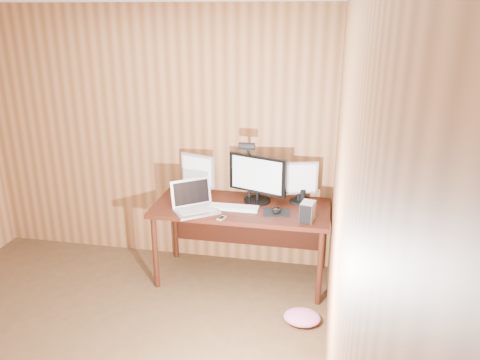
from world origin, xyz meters
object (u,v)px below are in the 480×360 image
(desk, at_px, (242,215))
(monitor_left, at_px, (198,174))
(monitor_right, at_px, (299,181))
(phone, at_px, (222,218))
(speaker, at_px, (303,196))
(mouse, at_px, (277,210))
(hard_drive, at_px, (308,212))
(desk_lamp, at_px, (248,162))
(keyboard, at_px, (233,207))
(monitor_center, at_px, (257,178))
(laptop, at_px, (194,203))

(desk, distance_m, monitor_left, 0.58)
(monitor_right, bearing_deg, phone, -157.15)
(speaker, bearing_deg, mouse, -126.48)
(hard_drive, bearing_deg, speaker, 111.79)
(desk, bearing_deg, phone, -106.83)
(desk, distance_m, desk_lamp, 0.51)
(desk, xyz_separation_m, speaker, (0.54, 0.12, 0.19))
(monitor_left, xyz_separation_m, phone, (0.34, -0.51, -0.21))
(monitor_right, bearing_deg, desk_lamp, 172.71)
(desk_lamp, bearing_deg, keyboard, -125.77)
(keyboard, xyz_separation_m, mouse, (0.40, -0.02, 0.01))
(monitor_right, height_order, desk_lamp, desk_lamp)
(desk, bearing_deg, monitor_right, 13.12)
(desk, bearing_deg, monitor_left, 163.72)
(monitor_right, height_order, speaker, monitor_right)
(mouse, xyz_separation_m, phone, (-0.45, -0.21, -0.02))
(monitor_right, height_order, keyboard, monitor_right)
(monitor_center, relative_size, monitor_left, 1.38)
(hard_drive, bearing_deg, desk_lamp, 162.57)
(monitor_right, xyz_separation_m, mouse, (-0.17, -0.28, -0.18))
(laptop, relative_size, phone, 4.35)
(monitor_left, bearing_deg, monitor_right, 17.10)
(desk, relative_size, monitor_left, 4.00)
(monitor_right, relative_size, keyboard, 0.85)
(desk, distance_m, mouse, 0.40)
(keyboard, height_order, hard_drive, hard_drive)
(monitor_center, distance_m, hard_drive, 0.61)
(mouse, height_order, phone, mouse)
(monitor_center, bearing_deg, monitor_left, -167.93)
(desk, bearing_deg, monitor_center, 26.31)
(monitor_left, relative_size, desk_lamp, 0.64)
(hard_drive, xyz_separation_m, phone, (-0.72, -0.10, -0.08))
(desk, bearing_deg, mouse, -25.93)
(keyboard, relative_size, hard_drive, 2.69)
(monitor_left, bearing_deg, phone, -37.86)
(monitor_left, height_order, hard_drive, monitor_left)
(monitor_left, distance_m, speaker, 1.01)
(desk_lamp, bearing_deg, monitor_left, 162.66)
(monitor_center, relative_size, monitor_right, 1.42)
(hard_drive, height_order, speaker, hard_drive)
(phone, bearing_deg, desk_lamp, 86.32)
(monitor_right, bearing_deg, desk, 177.49)
(mouse, xyz_separation_m, speaker, (0.21, 0.28, 0.04))
(laptop, height_order, desk_lamp, desk_lamp)
(speaker, bearing_deg, monitor_left, 179.19)
(monitor_center, xyz_separation_m, monitor_left, (-0.58, 0.07, -0.02))
(mouse, relative_size, phone, 1.11)
(hard_drive, relative_size, desk_lamp, 0.27)
(monitor_center, relative_size, mouse, 4.67)
(monitor_right, xyz_separation_m, desk_lamp, (-0.46, -0.07, 0.18))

